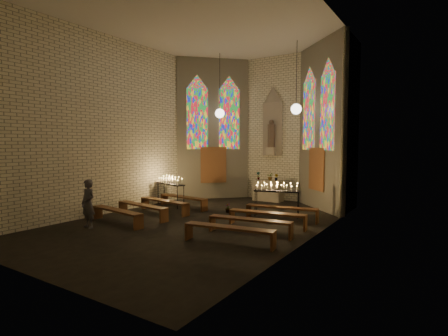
{
  "coord_description": "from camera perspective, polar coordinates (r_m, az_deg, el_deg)",
  "views": [
    {
      "loc": [
        7.28,
        -9.8,
        2.77
      ],
      "look_at": [
        0.21,
        1.19,
        1.85
      ],
      "focal_mm": 28.0,
      "sensor_mm": 36.0,
      "label": 1
    }
  ],
  "objects": [
    {
      "name": "floor",
      "position": [
        12.52,
        -3.8,
        -8.78
      ],
      "size": [
        12.0,
        12.0,
        0.0
      ],
      "primitive_type": "plane",
      "color": "black",
      "rests_on": "ground"
    },
    {
      "name": "room",
      "position": [
        15.08,
        3.85,
        7.59
      ],
      "size": [
        8.22,
        12.43,
        7.0
      ],
      "color": "#EDE7C6",
      "rests_on": "ground"
    },
    {
      "name": "altar",
      "position": [
        17.05,
        7.19,
        -3.67
      ],
      "size": [
        1.4,
        0.6,
        1.0
      ],
      "primitive_type": "cube",
      "color": "#B5AC94",
      "rests_on": "ground"
    },
    {
      "name": "flower_vase_left",
      "position": [
        17.22,
        5.63,
        -1.25
      ],
      "size": [
        0.21,
        0.15,
        0.39
      ],
      "primitive_type": "imported",
      "rotation": [
        0.0,
        0.0,
        0.03
      ],
      "color": "#4C723F",
      "rests_on": "altar"
    },
    {
      "name": "flower_vase_center",
      "position": [
        17.02,
        7.58,
        -1.39
      ],
      "size": [
        0.34,
        0.3,
        0.36
      ],
      "primitive_type": "imported",
      "rotation": [
        0.0,
        0.0,
        0.08
      ],
      "color": "#4C723F",
      "rests_on": "altar"
    },
    {
      "name": "flower_vase_right",
      "position": [
        16.78,
        8.56,
        -1.51
      ],
      "size": [
        0.23,
        0.21,
        0.34
      ],
      "primitive_type": "imported",
      "rotation": [
        0.0,
        0.0,
        -0.36
      ],
      "color": "#4C723F",
      "rests_on": "altar"
    },
    {
      "name": "aisle_flower_pot",
      "position": [
        14.15,
        0.61,
        -6.53
      ],
      "size": [
        0.27,
        0.27,
        0.36
      ],
      "primitive_type": "imported",
      "rotation": [
        0.0,
        0.0,
        -0.38
      ],
      "color": "#4C723F",
      "rests_on": "ground"
    },
    {
      "name": "votive_stand_left",
      "position": [
        15.59,
        -8.75,
        -2.24
      ],
      "size": [
        1.77,
        0.89,
        1.27
      ],
      "rotation": [
        0.0,
        0.0,
        -0.29
      ],
      "color": "black",
      "rests_on": "ground"
    },
    {
      "name": "votive_stand_right",
      "position": [
        13.31,
        8.63,
        -3.35
      ],
      "size": [
        1.75,
        0.84,
        1.25
      ],
      "rotation": [
        0.0,
        0.0,
        0.27
      ],
      "color": "black",
      "rests_on": "ground"
    },
    {
      "name": "pew_left_0",
      "position": [
        15.23,
        -6.68,
        -4.95
      ],
      "size": [
        2.63,
        0.73,
        0.5
      ],
      "rotation": [
        0.0,
        0.0,
        -0.14
      ],
      "color": "#512E17",
      "rests_on": "ground"
    },
    {
      "name": "pew_right_0",
      "position": [
        12.86,
        9.38,
        -6.64
      ],
      "size": [
        2.63,
        0.73,
        0.5
      ],
      "rotation": [
        0.0,
        0.0,
        0.14
      ],
      "color": "#512E17",
      "rests_on": "ground"
    },
    {
      "name": "pew_left_1",
      "position": [
        14.34,
        -9.75,
        -5.54
      ],
      "size": [
        2.63,
        0.73,
        0.5
      ],
      "rotation": [
        0.0,
        0.0,
        -0.14
      ],
      "color": "#512E17",
      "rests_on": "ground"
    },
    {
      "name": "pew_right_1",
      "position": [
        11.78,
        7.04,
        -7.59
      ],
      "size": [
        2.63,
        0.73,
        0.5
      ],
      "rotation": [
        0.0,
        0.0,
        0.14
      ],
      "color": "#512E17",
      "rests_on": "ground"
    },
    {
      "name": "pew_left_2",
      "position": [
        13.49,
        -13.21,
        -6.19
      ],
      "size": [
        2.63,
        0.73,
        0.5
      ],
      "rotation": [
        0.0,
        0.0,
        -0.14
      ],
      "color": "#512E17",
      "rests_on": "ground"
    },
    {
      "name": "pew_right_2",
      "position": [
        10.74,
        4.22,
        -8.72
      ],
      "size": [
        2.63,
        0.73,
        0.5
      ],
      "rotation": [
        0.0,
        0.0,
        0.14
      ],
      "color": "#512E17",
      "rests_on": "ground"
    },
    {
      "name": "pew_left_3",
      "position": [
        12.7,
        -17.13,
        -6.9
      ],
      "size": [
        2.63,
        0.73,
        0.5
      ],
      "rotation": [
        0.0,
        0.0,
        -0.14
      ],
      "color": "#512E17",
      "rests_on": "ground"
    },
    {
      "name": "pew_right_3",
      "position": [
        9.73,
        0.79,
        -10.05
      ],
      "size": [
        2.63,
        0.73,
        0.5
      ],
      "rotation": [
        0.0,
        0.0,
        0.14
      ],
      "color": "#512E17",
      "rests_on": "ground"
    },
    {
      "name": "visitor",
      "position": [
        12.35,
        -21.3,
        -5.44
      ],
      "size": [
        0.61,
        0.42,
        1.6
      ],
      "primitive_type": "imported",
      "rotation": [
        0.0,
        0.0,
        -0.06
      ],
      "color": "#474650",
      "rests_on": "ground"
    }
  ]
}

